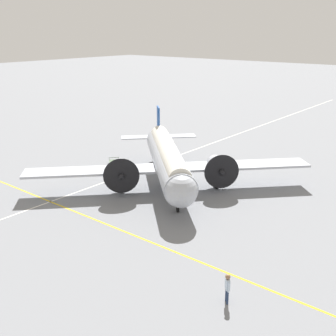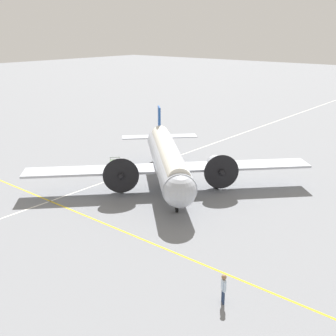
# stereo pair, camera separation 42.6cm
# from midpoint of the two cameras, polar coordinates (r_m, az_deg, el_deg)

# --- Properties ---
(ground_plane) EXTENTS (300.00, 300.00, 0.00)m
(ground_plane) POSITION_cam_midpoint_polar(r_m,az_deg,el_deg) (38.79, 0.31, -2.39)
(ground_plane) COLOR slate
(apron_line_eastwest) EXTENTS (120.00, 0.16, 0.01)m
(apron_line_eastwest) POSITION_cam_midpoint_polar(r_m,az_deg,el_deg) (32.77, -10.00, -6.70)
(apron_line_eastwest) COLOR gold
(apron_line_eastwest) RESTS_ON ground_plane
(apron_line_northsouth) EXTENTS (0.16, 120.00, 0.01)m
(apron_line_northsouth) POSITION_cam_midpoint_polar(r_m,az_deg,el_deg) (42.10, -5.18, -0.77)
(apron_line_northsouth) COLOR silver
(apron_line_northsouth) RESTS_ON ground_plane
(airliner_main) EXTENTS (19.44, 19.85, 5.88)m
(airliner_main) POSITION_cam_midpoint_polar(r_m,az_deg,el_deg) (37.55, 0.40, 1.02)
(airliner_main) COLOR #ADB2BC
(airliner_main) RESTS_ON ground_plane
(crew_foreground) EXTENTS (0.45, 0.43, 1.69)m
(crew_foreground) POSITION_cam_midpoint_polar(r_m,az_deg,el_deg) (22.85, 8.08, -15.52)
(crew_foreground) COLOR navy
(crew_foreground) RESTS_ON ground_plane
(suitcase_near_door) EXTENTS (0.50, 0.20, 0.64)m
(suitcase_near_door) POSITION_cam_midpoint_polar(r_m,az_deg,el_deg) (43.75, -5.03, 0.39)
(suitcase_near_door) COLOR brown
(suitcase_near_door) RESTS_ON ground_plane
(baggage_cart) EXTENTS (2.15, 2.12, 0.56)m
(baggage_cart) POSITION_cam_midpoint_polar(r_m,az_deg,el_deg) (44.97, -6.94, 0.78)
(baggage_cart) COLOR #4C6047
(baggage_cart) RESTS_ON ground_plane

